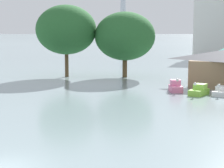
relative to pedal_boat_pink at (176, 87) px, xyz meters
name	(u,v)px	position (x,y,z in m)	size (l,w,h in m)	color
pedal_boat_pink	(176,87)	(0.00, 0.00, 0.00)	(2.20, 2.95, 1.82)	pink
pedal_boat_lime	(199,91)	(3.08, -1.70, -0.07)	(2.36, 3.29, 1.67)	#8CCC3F
pedal_boat_white	(221,92)	(5.60, -1.17, -0.15)	(2.04, 2.98, 1.51)	white
shoreline_tree_tall_left	(66,30)	(-19.83, 10.64, 7.21)	(10.00, 10.00, 11.90)	brown
shoreline_tree_mid	(125,36)	(-10.41, 13.04, 6.16)	(9.92, 9.92, 10.75)	brown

